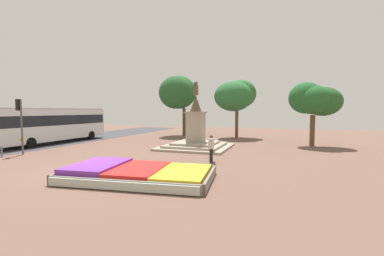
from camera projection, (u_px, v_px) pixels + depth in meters
name	position (u px, v px, depth m)	size (l,w,h in m)	color
ground_plane	(83.00, 172.00, 12.84)	(73.49, 73.49, 0.00)	brown
flower_planter	(135.00, 173.00, 11.51)	(6.96, 4.42, 0.63)	#38281C
statue_monument	(196.00, 137.00, 21.08)	(5.43, 5.43, 5.46)	gray
traffic_light_mid_block	(20.00, 117.00, 17.85)	(0.41, 0.30, 3.88)	#4C5156
city_bus	(52.00, 123.00, 24.26)	(2.56, 11.69, 3.30)	silver
pedestrian_with_handbag	(211.00, 147.00, 15.28)	(0.27, 0.73, 1.66)	black
kerb_bollard_mid_b	(2.00, 151.00, 16.98)	(0.12, 0.12, 0.78)	slate
park_tree_far_left	(178.00, 93.00, 31.31)	(4.33, 5.15, 7.40)	#4C3823
park_tree_behind_statue	(314.00, 100.00, 22.06)	(4.36, 3.23, 5.55)	brown
park_tree_far_right	(236.00, 96.00, 29.23)	(4.64, 4.60, 6.62)	brown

